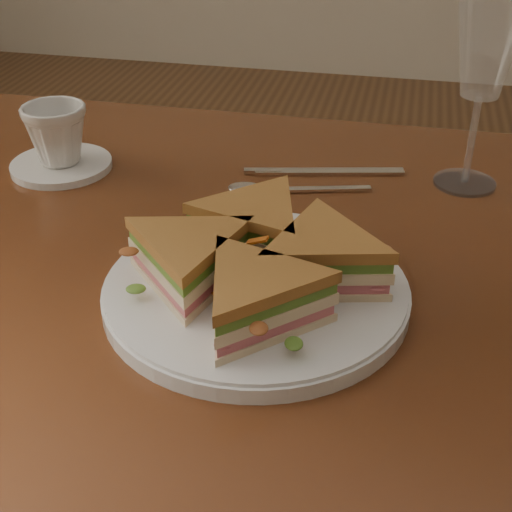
% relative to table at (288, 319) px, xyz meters
% --- Properties ---
extents(table, '(1.20, 0.80, 0.75)m').
position_rel_table_xyz_m(table, '(0.00, 0.00, 0.00)').
color(table, '#3D1D0E').
rests_on(table, ground).
extents(plate, '(0.30, 0.30, 0.02)m').
position_rel_table_xyz_m(plate, '(-0.02, -0.10, 0.11)').
color(plate, silver).
rests_on(plate, table).
extents(sandwich_wedges, '(0.30, 0.30, 0.06)m').
position_rel_table_xyz_m(sandwich_wedges, '(-0.02, -0.10, 0.14)').
color(sandwich_wedges, beige).
rests_on(sandwich_wedges, plate).
extents(crisps_mound, '(0.09, 0.09, 0.05)m').
position_rel_table_xyz_m(crisps_mound, '(-0.02, -0.10, 0.14)').
color(crisps_mound, orange).
rests_on(crisps_mound, plate).
extents(spoon, '(0.18, 0.06, 0.01)m').
position_rel_table_xyz_m(spoon, '(-0.06, 0.13, 0.10)').
color(spoon, silver).
rests_on(spoon, table).
extents(knife, '(0.21, 0.06, 0.00)m').
position_rel_table_xyz_m(knife, '(0.00, 0.20, 0.10)').
color(knife, silver).
rests_on(knife, table).
extents(wine_glass, '(0.09, 0.09, 0.25)m').
position_rel_table_xyz_m(wine_glass, '(0.19, 0.21, 0.27)').
color(wine_glass, white).
rests_on(wine_glass, table).
extents(saucer, '(0.14, 0.14, 0.01)m').
position_rel_table_xyz_m(saucer, '(-0.34, 0.14, 0.10)').
color(saucer, silver).
rests_on(saucer, table).
extents(coffee_cup, '(0.09, 0.09, 0.08)m').
position_rel_table_xyz_m(coffee_cup, '(-0.34, 0.14, 0.15)').
color(coffee_cup, silver).
rests_on(coffee_cup, saucer).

